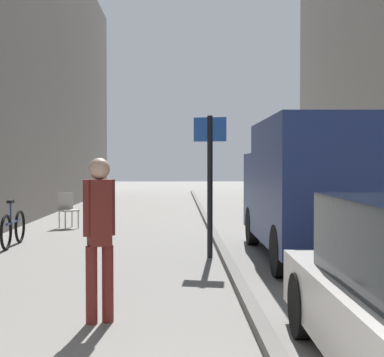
{
  "coord_description": "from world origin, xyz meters",
  "views": [
    {
      "loc": [
        0.74,
        -2.0,
        1.72
      ],
      "look_at": [
        1.09,
        12.24,
        1.34
      ],
      "focal_mm": 52.06,
      "sensor_mm": 36.0,
      "label": 1
    }
  ],
  "objects_px": {
    "bicycle_leaning": "(13,228)",
    "delivery_van": "(315,186)",
    "cafe_chair_near_window": "(67,207)",
    "pedestrian_main_foreground": "(99,228)",
    "street_sign_post": "(210,174)"
  },
  "relations": [
    {
      "from": "cafe_chair_near_window",
      "to": "street_sign_post",
      "type": "bearing_deg",
      "value": 89.43
    },
    {
      "from": "pedestrian_main_foreground",
      "to": "bicycle_leaning",
      "type": "xyz_separation_m",
      "value": [
        -2.58,
        5.62,
        -0.65
      ]
    },
    {
      "from": "street_sign_post",
      "to": "pedestrian_main_foreground",
      "type": "bearing_deg",
      "value": 83.43
    },
    {
      "from": "pedestrian_main_foreground",
      "to": "delivery_van",
      "type": "distance_m",
      "value": 5.2
    },
    {
      "from": "street_sign_post",
      "to": "cafe_chair_near_window",
      "type": "bearing_deg",
      "value": -41.39
    },
    {
      "from": "delivery_van",
      "to": "cafe_chair_near_window",
      "type": "height_order",
      "value": "delivery_van"
    },
    {
      "from": "cafe_chair_near_window",
      "to": "pedestrian_main_foreground",
      "type": "bearing_deg",
      "value": 66.66
    },
    {
      "from": "street_sign_post",
      "to": "cafe_chair_near_window",
      "type": "relative_size",
      "value": 2.77
    },
    {
      "from": "delivery_van",
      "to": "cafe_chair_near_window",
      "type": "bearing_deg",
      "value": 137.83
    },
    {
      "from": "delivery_van",
      "to": "bicycle_leaning",
      "type": "height_order",
      "value": "delivery_van"
    },
    {
      "from": "delivery_van",
      "to": "street_sign_post",
      "type": "distance_m",
      "value": 1.91
    },
    {
      "from": "bicycle_leaning",
      "to": "cafe_chair_near_window",
      "type": "relative_size",
      "value": 1.88
    },
    {
      "from": "pedestrian_main_foreground",
      "to": "street_sign_post",
      "type": "xyz_separation_m",
      "value": [
        1.43,
        4.14,
        0.51
      ]
    },
    {
      "from": "bicycle_leaning",
      "to": "delivery_van",
      "type": "bearing_deg",
      "value": -16.61
    },
    {
      "from": "pedestrian_main_foreground",
      "to": "street_sign_post",
      "type": "height_order",
      "value": "street_sign_post"
    }
  ]
}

